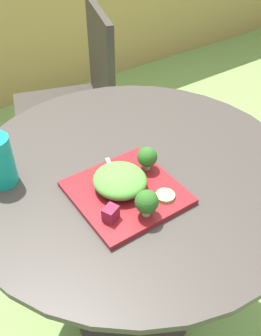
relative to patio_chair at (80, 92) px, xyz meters
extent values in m
plane|color=#70994C|center=(-0.25, -0.81, -0.53)|extent=(12.00, 12.00, 0.00)
cylinder|color=#38332D|center=(-0.25, -0.81, 0.22)|extent=(0.91, 0.91, 0.02)
cylinder|color=#38332D|center=(-0.25, -0.81, -0.14)|extent=(0.06, 0.06, 0.69)
cylinder|color=#38332D|center=(-0.25, -0.81, -0.51)|extent=(0.44, 0.44, 0.04)
cube|color=#332D28|center=(-0.09, 0.03, -0.09)|extent=(0.56, 0.56, 0.03)
cube|color=#332D28|center=(0.10, -0.03, 0.15)|extent=(0.16, 0.41, 0.45)
cylinder|color=#332D28|center=(-0.20, 0.26, -0.31)|extent=(0.02, 0.02, 0.43)
cylinder|color=#332D28|center=(-0.31, -0.09, -0.31)|extent=(0.02, 0.02, 0.43)
cylinder|color=#332D28|center=(0.14, 0.14, -0.31)|extent=(0.02, 0.02, 0.43)
cylinder|color=#332D28|center=(0.03, -0.20, -0.31)|extent=(0.02, 0.02, 0.43)
cube|color=maroon|center=(-0.33, -0.89, 0.23)|extent=(0.25, 0.25, 0.01)
cylinder|color=#118275|center=(-0.57, -0.67, 0.27)|extent=(0.07, 0.07, 0.09)
cube|color=silver|center=(-0.32, -0.81, 0.24)|extent=(0.04, 0.11, 0.00)
cube|color=silver|center=(-0.35, -0.88, 0.24)|extent=(0.04, 0.05, 0.00)
ellipsoid|color=#519338|center=(-0.34, -0.87, 0.26)|extent=(0.13, 0.14, 0.05)
cylinder|color=#99B770|center=(-0.24, -0.85, 0.25)|extent=(0.02, 0.02, 0.02)
sphere|color=#285B1E|center=(-0.24, -0.85, 0.28)|extent=(0.05, 0.05, 0.05)
cylinder|color=#99B770|center=(-0.34, -0.98, 0.25)|extent=(0.02, 0.02, 0.02)
sphere|color=#285B1E|center=(-0.34, -0.98, 0.28)|extent=(0.05, 0.05, 0.05)
cylinder|color=#8EB766|center=(-0.27, -0.96, 0.24)|extent=(0.05, 0.05, 0.01)
cube|color=maroon|center=(-0.41, -0.95, 0.26)|extent=(0.04, 0.04, 0.03)
camera|label=1|loc=(-0.71, -1.45, 0.88)|focal=40.61mm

